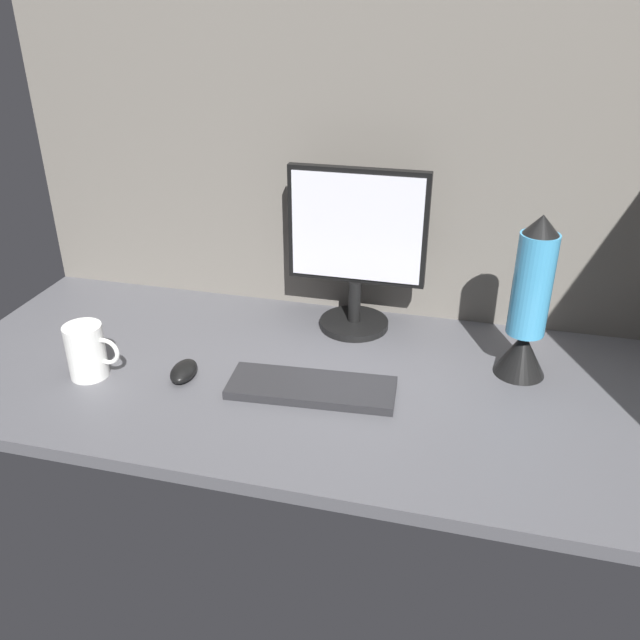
% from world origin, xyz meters
% --- Properties ---
extents(ground_plane, '(1.80, 0.80, 0.03)m').
position_xyz_m(ground_plane, '(0.00, 0.00, -0.01)').
color(ground_plane, '#515156').
extents(cubicle_wall_back, '(1.80, 0.05, 0.79)m').
position_xyz_m(cubicle_wall_back, '(0.00, 0.38, 0.40)').
color(cubicle_wall_back, slate).
rests_on(cubicle_wall_back, ground_plane).
extents(monitor, '(0.35, 0.18, 0.42)m').
position_xyz_m(monitor, '(0.03, 0.25, 0.23)').
color(monitor, black).
rests_on(monitor, ground_plane).
extents(keyboard, '(0.38, 0.16, 0.02)m').
position_xyz_m(keyboard, '(-0.00, -0.08, 0.01)').
color(keyboard, '#262628').
rests_on(keyboard, ground_plane).
extents(mouse, '(0.06, 0.10, 0.03)m').
position_xyz_m(mouse, '(-0.30, -0.10, 0.02)').
color(mouse, black).
rests_on(mouse, ground_plane).
extents(mug_ceramic_white, '(0.13, 0.09, 0.13)m').
position_xyz_m(mug_ceramic_white, '(-0.51, -0.14, 0.06)').
color(mug_ceramic_white, white).
rests_on(mug_ceramic_white, ground_plane).
extents(lava_lamp, '(0.12, 0.12, 0.38)m').
position_xyz_m(lava_lamp, '(0.45, 0.11, 0.16)').
color(lava_lamp, black).
rests_on(lava_lamp, ground_plane).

